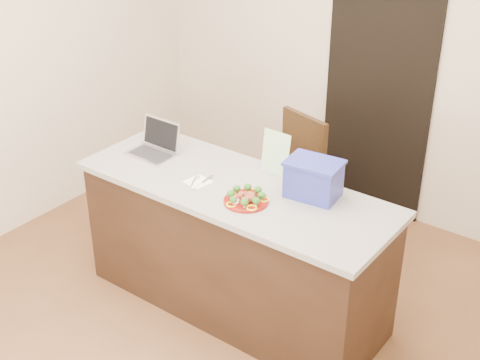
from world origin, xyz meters
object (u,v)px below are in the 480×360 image
Objects in this scene: plate at (246,201)px; chair at (295,173)px; napkin at (198,182)px; island at (235,247)px; blue_box at (314,179)px; yogurt_bottle at (237,203)px; laptop at (156,144)px.

chair is (-0.31, 1.05, -0.36)m from plate.
island is at bearing 26.54° from napkin.
island is at bearing 145.04° from plate.
blue_box is (0.66, 0.28, 0.11)m from napkin.
plate is at bearing 82.71° from yogurt_bottle.
plate reaches higher than island.
chair reaches higher than yogurt_bottle.
yogurt_bottle is at bearing -97.29° from plate.
chair reaches higher than plate.
plate is 1.93× the size of napkin.
yogurt_bottle reaches higher than plate.
laptop is (-0.71, 0.05, 0.52)m from island.
laptop is 0.32× the size of chair.
island is at bearing -66.56° from chair.
blue_box is 0.34× the size of chair.
yogurt_bottle reaches higher than island.
napkin is at bearing -16.97° from laptop.
island is at bearing -165.40° from blue_box.
island is 5.93× the size of blue_box.
laptop is at bearing 163.69° from yogurt_bottle.
blue_box is at bearing 52.93° from yogurt_bottle.
plate is 0.42m from blue_box.
island is 0.75m from blue_box.
plate is 0.27× the size of chair.
blue_box is 1.06m from chair.
yogurt_bottle is (0.17, -0.20, 0.49)m from island.
yogurt_bottle is 1.22m from chair.
laptop is (-0.88, 0.18, 0.05)m from plate.
island is 28.95× the size of yogurt_bottle.
blue_box is (0.28, 0.30, 0.11)m from plate.
chair is (-0.13, 0.92, 0.11)m from island.
island is 0.52m from napkin.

